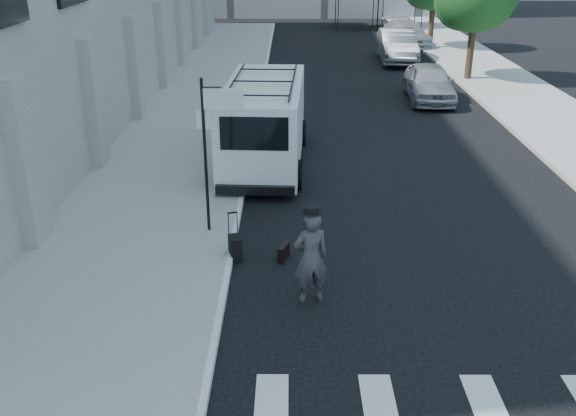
{
  "coord_description": "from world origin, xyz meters",
  "views": [
    {
      "loc": [
        -0.72,
        -10.18,
        6.43
      ],
      "look_at": [
        -0.77,
        1.77,
        1.3
      ],
      "focal_mm": 40.0,
      "sensor_mm": 36.0,
      "label": 1
    }
  ],
  "objects_px": {
    "briefcase": "(284,252)",
    "cargo_van": "(265,122)",
    "parked_car_b": "(397,46)",
    "parked_car_a": "(429,83)",
    "businessman": "(311,257)",
    "suitcase": "(235,248)",
    "parked_car_c": "(406,33)"
  },
  "relations": [
    {
      "from": "businessman",
      "to": "parked_car_a",
      "type": "xyz_separation_m",
      "value": [
        5.35,
        15.86,
        -0.16
      ]
    },
    {
      "from": "suitcase",
      "to": "parked_car_c",
      "type": "height_order",
      "value": "parked_car_c"
    },
    {
      "from": "suitcase",
      "to": "parked_car_a",
      "type": "xyz_separation_m",
      "value": [
        6.9,
        14.22,
        0.47
      ]
    },
    {
      "from": "suitcase",
      "to": "parked_car_c",
      "type": "bearing_deg",
      "value": 57.95
    },
    {
      "from": "parked_car_b",
      "to": "briefcase",
      "type": "bearing_deg",
      "value": -102.51
    },
    {
      "from": "businessman",
      "to": "suitcase",
      "type": "height_order",
      "value": "businessman"
    },
    {
      "from": "cargo_van",
      "to": "parked_car_a",
      "type": "relative_size",
      "value": 1.51
    },
    {
      "from": "suitcase",
      "to": "parked_car_a",
      "type": "bearing_deg",
      "value": 48.33
    },
    {
      "from": "suitcase",
      "to": "parked_car_a",
      "type": "relative_size",
      "value": 0.24
    },
    {
      "from": "briefcase",
      "to": "parked_car_a",
      "type": "relative_size",
      "value": 0.1
    },
    {
      "from": "businessman",
      "to": "parked_car_c",
      "type": "bearing_deg",
      "value": -118.87
    },
    {
      "from": "briefcase",
      "to": "cargo_van",
      "type": "bearing_deg",
      "value": 114.7
    },
    {
      "from": "parked_car_a",
      "to": "parked_car_b",
      "type": "distance_m",
      "value": 8.76
    },
    {
      "from": "briefcase",
      "to": "cargo_van",
      "type": "height_order",
      "value": "cargo_van"
    },
    {
      "from": "businessman",
      "to": "parked_car_b",
      "type": "distance_m",
      "value": 25.2
    },
    {
      "from": "parked_car_b",
      "to": "parked_car_c",
      "type": "xyz_separation_m",
      "value": [
        1.35,
        5.31,
        -0.1
      ]
    },
    {
      "from": "parked_car_a",
      "to": "parked_car_c",
      "type": "bearing_deg",
      "value": 86.88
    },
    {
      "from": "suitcase",
      "to": "parked_car_b",
      "type": "xyz_separation_m",
      "value": [
        6.9,
        22.98,
        0.57
      ]
    },
    {
      "from": "businessman",
      "to": "parked_car_b",
      "type": "xyz_separation_m",
      "value": [
        5.35,
        24.63,
        -0.06
      ]
    },
    {
      "from": "businessman",
      "to": "suitcase",
      "type": "distance_m",
      "value": 2.35
    },
    {
      "from": "parked_car_a",
      "to": "cargo_van",
      "type": "bearing_deg",
      "value": -127.2
    },
    {
      "from": "briefcase",
      "to": "cargo_van",
      "type": "distance_m",
      "value": 6.48
    },
    {
      "from": "businessman",
      "to": "suitcase",
      "type": "xyz_separation_m",
      "value": [
        -1.55,
        1.64,
        -0.64
      ]
    },
    {
      "from": "suitcase",
      "to": "parked_car_a",
      "type": "height_order",
      "value": "parked_car_a"
    },
    {
      "from": "parked_car_a",
      "to": "parked_car_b",
      "type": "xyz_separation_m",
      "value": [
        0.0,
        8.76,
        0.1
      ]
    },
    {
      "from": "cargo_van",
      "to": "parked_car_b",
      "type": "bearing_deg",
      "value": 71.34
    },
    {
      "from": "parked_car_a",
      "to": "parked_car_c",
      "type": "height_order",
      "value": "parked_car_c"
    },
    {
      "from": "suitcase",
      "to": "cargo_van",
      "type": "xyz_separation_m",
      "value": [
        0.41,
        6.37,
        0.99
      ]
    },
    {
      "from": "suitcase",
      "to": "parked_car_a",
      "type": "distance_m",
      "value": 15.81
    },
    {
      "from": "suitcase",
      "to": "parked_car_b",
      "type": "height_order",
      "value": "parked_car_b"
    },
    {
      "from": "briefcase",
      "to": "parked_car_b",
      "type": "height_order",
      "value": "parked_car_b"
    },
    {
      "from": "parked_car_a",
      "to": "businessman",
      "type": "bearing_deg",
      "value": -106.26
    }
  ]
}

